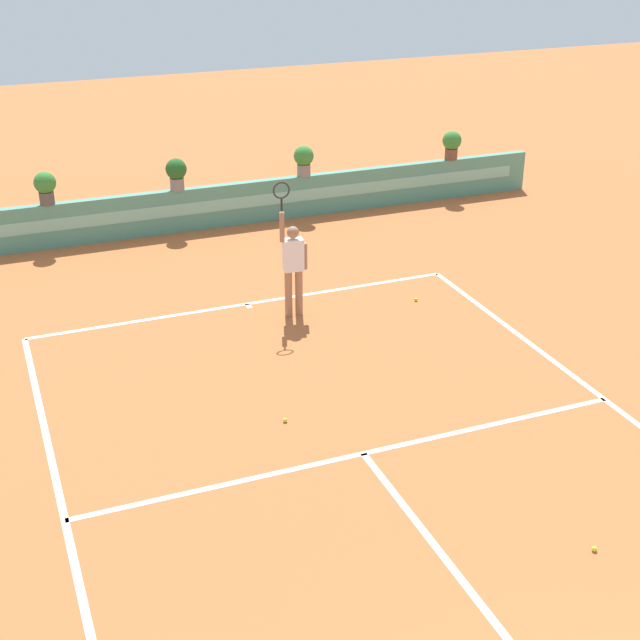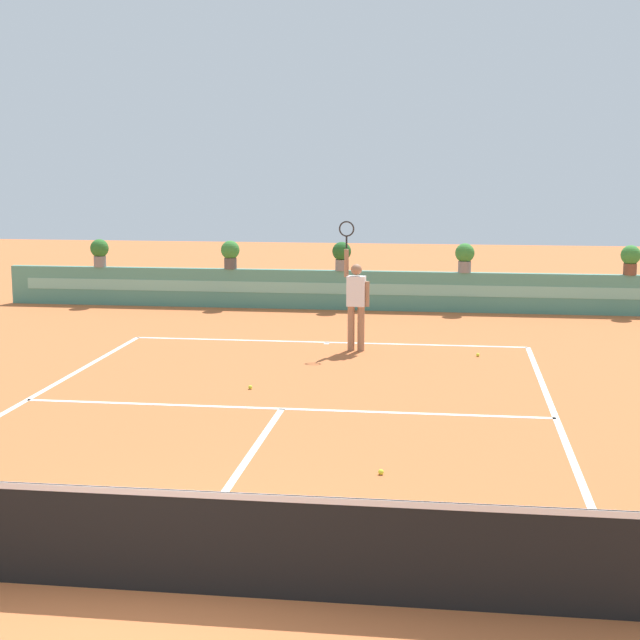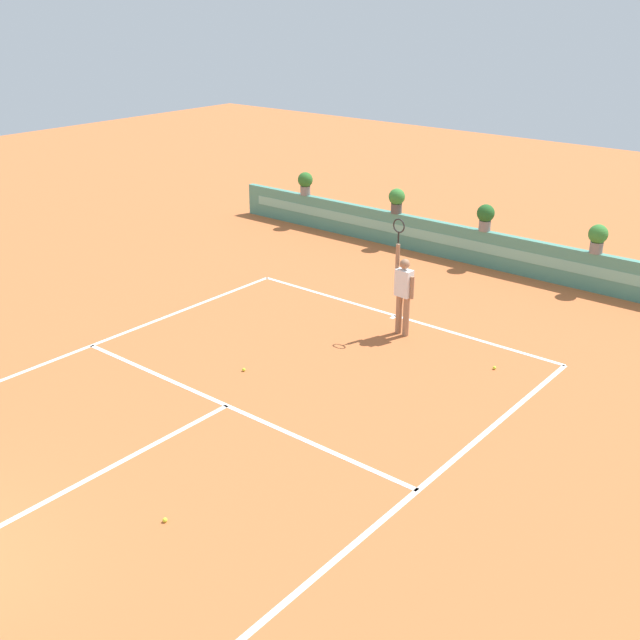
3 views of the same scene
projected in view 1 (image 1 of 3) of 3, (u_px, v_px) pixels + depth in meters
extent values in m
plane|color=#BC6033|center=(375.00, 469.00, 12.45)|extent=(60.00, 60.00, 0.00)
cube|color=white|center=(247.00, 304.00, 17.40)|extent=(8.22, 0.10, 0.01)
cube|color=white|center=(363.00, 453.00, 12.79)|extent=(8.22, 0.10, 0.01)
cube|color=white|center=(480.00, 604.00, 10.10)|extent=(0.10, 6.40, 0.01)
cube|color=white|center=(70.00, 542.00, 11.04)|extent=(0.10, 11.89, 0.01)
cube|color=white|center=(623.00, 413.00, 13.76)|extent=(0.10, 11.89, 0.01)
cube|color=white|center=(249.00, 306.00, 17.32)|extent=(0.10, 0.20, 0.01)
cube|color=#4C8E7A|center=(188.00, 210.00, 20.97)|extent=(18.00, 0.20, 1.00)
cube|color=#7ABCA8|center=(189.00, 209.00, 20.86)|extent=(17.10, 0.01, 0.28)
cylinder|color=#9E7051|center=(299.00, 292.00, 16.80)|extent=(0.14, 0.14, 0.90)
cylinder|color=#9E7051|center=(289.00, 293.00, 16.75)|extent=(0.14, 0.14, 0.90)
cube|color=white|center=(293.00, 255.00, 16.45)|extent=(0.38, 0.25, 0.60)
sphere|color=#9E7051|center=(293.00, 232.00, 16.27)|extent=(0.22, 0.22, 0.22)
cylinder|color=#9E7051|center=(282.00, 227.00, 16.17)|extent=(0.09, 0.09, 0.55)
cylinder|color=black|center=(282.00, 205.00, 15.99)|extent=(0.04, 0.04, 0.24)
torus|color=#262626|center=(281.00, 190.00, 15.87)|extent=(0.31, 0.05, 0.31)
cylinder|color=#9E7051|center=(305.00, 256.00, 16.53)|extent=(0.09, 0.09, 0.50)
sphere|color=#CCE033|center=(416.00, 299.00, 17.52)|extent=(0.07, 0.07, 0.07)
sphere|color=#CCE033|center=(285.00, 420.00, 13.53)|extent=(0.07, 0.07, 0.07)
sphere|color=#CCE033|center=(594.00, 549.00, 10.89)|extent=(0.07, 0.07, 0.07)
cylinder|color=brown|center=(451.00, 154.00, 22.96)|extent=(0.32, 0.32, 0.28)
sphere|color=#387F33|center=(452.00, 140.00, 22.81)|extent=(0.48, 0.48, 0.48)
cylinder|color=gray|center=(304.00, 170.00, 21.64)|extent=(0.32, 0.32, 0.28)
sphere|color=#387F33|center=(304.00, 156.00, 21.49)|extent=(0.48, 0.48, 0.48)
cylinder|color=#514C47|center=(47.00, 198.00, 19.67)|extent=(0.32, 0.32, 0.28)
sphere|color=#387F33|center=(45.00, 183.00, 19.53)|extent=(0.48, 0.48, 0.48)
cylinder|color=gray|center=(177.00, 184.00, 20.62)|extent=(0.32, 0.32, 0.28)
sphere|color=#235B23|center=(176.00, 169.00, 20.48)|extent=(0.48, 0.48, 0.48)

